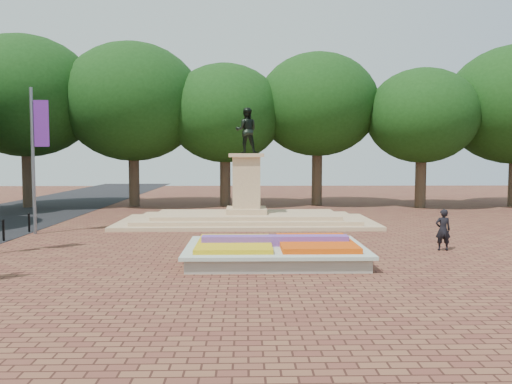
{
  "coord_description": "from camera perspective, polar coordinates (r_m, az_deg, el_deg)",
  "views": [
    {
      "loc": [
        -0.05,
        -19.56,
        3.7
      ],
      "look_at": [
        0.4,
        1.85,
        2.2
      ],
      "focal_mm": 35.0,
      "sensor_mm": 36.0,
      "label": 1
    }
  ],
  "objects": [
    {
      "name": "pedestrian",
      "position": [
        21.15,
        20.59,
        -4.07
      ],
      "size": [
        0.63,
        0.44,
        1.65
      ],
      "primitive_type": "imported",
      "rotation": [
        0.0,
        0.0,
        3.06
      ],
      "color": "black",
      "rests_on": "ground"
    },
    {
      "name": "tree_row_back",
      "position": [
        37.75,
        2.44,
        8.52
      ],
      "size": [
        44.8,
        8.8,
        10.43
      ],
      "color": "#392C1F",
      "rests_on": "ground"
    },
    {
      "name": "ground",
      "position": [
        19.9,
        -1.05,
        -6.71
      ],
      "size": [
        90.0,
        90.0,
        0.0
      ],
      "primitive_type": "plane",
      "color": "brown",
      "rests_on": "ground"
    },
    {
      "name": "flower_bed",
      "position": [
        17.9,
        2.27,
        -6.69
      ],
      "size": [
        6.3,
        4.3,
        0.91
      ],
      "color": "gray",
      "rests_on": "ground"
    },
    {
      "name": "monument",
      "position": [
        27.7,
        -1.1,
        -1.83
      ],
      "size": [
        14.0,
        6.0,
        6.4
      ],
      "color": "tan",
      "rests_on": "ground"
    }
  ]
}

